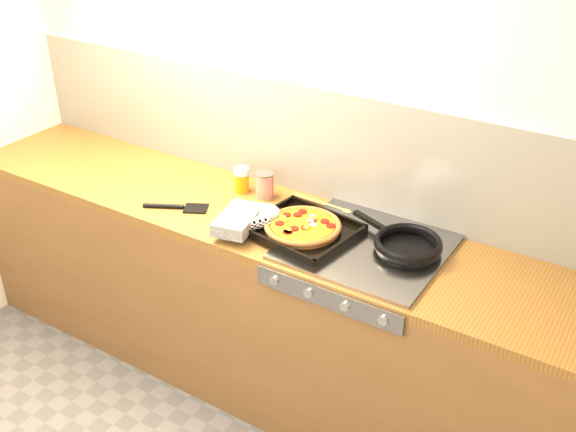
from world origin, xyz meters
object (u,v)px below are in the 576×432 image
Objects in this scene: tomato_can at (265,185)px; frying_pan at (407,245)px; pizza_on_tray at (286,224)px; juice_glass at (242,180)px.

frying_pan is at bearing -7.65° from tomato_can.
juice_glass is (-0.37, 0.21, 0.02)m from pizza_on_tray.
juice_glass is at bearing 174.04° from frying_pan.
tomato_can is (-0.72, 0.10, 0.02)m from frying_pan.
frying_pan is (0.47, 0.12, -0.00)m from pizza_on_tray.
pizza_on_tray is 1.20× the size of frying_pan.
tomato_can is 0.12m from juice_glass.
pizza_on_tray is at bearing -41.43° from tomato_can.
juice_glass reaches higher than pizza_on_tray.
frying_pan is 0.85m from juice_glass.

